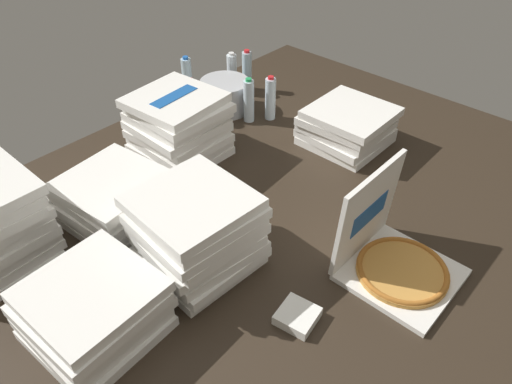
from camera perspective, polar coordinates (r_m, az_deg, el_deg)
The scene contains 15 objects.
ground_plane at distance 1.98m, azimuth 1.14°, elevation -5.29°, with size 3.20×2.40×0.02m, color #2D2319.
open_pizza_box at distance 1.86m, azimuth 15.92°, elevation -7.38°, with size 0.38×0.39×0.40m.
pizza_stack_right_near at distance 1.77m, azimuth -7.05°, elevation -4.69°, with size 0.43×0.43×0.32m.
pizza_stack_center_far at distance 2.51m, azimuth 10.75°, elevation 7.72°, with size 0.40×0.41×0.20m.
pizza_stack_left_far at distance 2.37m, azimuth -9.16°, elevation 7.63°, with size 0.41×0.42×0.33m.
pizza_stack_left_near at distance 1.69m, azimuth -18.77°, elevation -13.09°, with size 0.42×0.41×0.20m.
pizza_stack_center_near at distance 2.08m, azimuth -16.45°, elevation -0.78°, with size 0.43×0.42×0.20m.
ice_bucket at distance 2.78m, azimuth -3.69°, elevation 11.36°, with size 0.28×0.28×0.18m, color #B7BABF.
water_bottle_0 at distance 2.67m, azimuth -7.66°, elevation 10.65°, with size 0.06×0.06×0.25m.
water_bottle_1 at distance 2.95m, azimuth -2.87°, elevation 13.84°, with size 0.06×0.06×0.25m.
water_bottle_2 at distance 2.98m, azimuth -1.07°, elevation 14.17°, with size 0.06×0.06×0.25m.
water_bottle_3 at distance 2.65m, azimuth -0.86°, elevation 10.77°, with size 0.06×0.06×0.25m.
water_bottle_4 at distance 2.67m, azimuth 1.72°, elevation 11.01°, with size 0.06×0.06×0.25m.
water_bottle_5 at distance 2.93m, azimuth -8.16°, elevation 13.27°, with size 0.06×0.06×0.25m.
napkin_pile at distance 1.69m, azimuth 4.93°, elevation -14.45°, with size 0.13×0.13×0.04m, color white.
Camera 1 is at (-1.08, -0.93, 1.38)m, focal length 33.72 mm.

